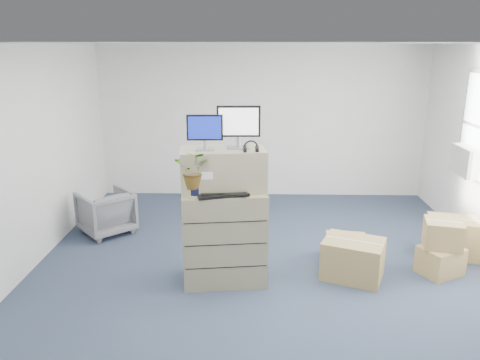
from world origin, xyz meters
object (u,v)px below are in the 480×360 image
Objects in this scene: office_chair at (106,210)px; filing_cabinet_lower at (224,236)px; monitor_right at (239,125)px; keyboard at (222,194)px; potted_plant at (194,174)px; monitor_left at (205,130)px; water_bottle at (232,179)px.

filing_cabinet_lower is at bearing 100.77° from office_chair.
keyboard is (-0.18, -0.26, -0.75)m from monitor_right.
potted_plant is at bearing 163.85° from keyboard.
keyboard is 0.80× the size of office_chair.
monitor_left reaches higher than water_bottle.
potted_plant is at bearing -127.60° from monitor_left.
monitor_left is 0.56× the size of office_chair.
office_chair is at bearing 145.21° from water_bottle.
keyboard is at bearing -114.94° from water_bottle.
monitor_left is 0.82× the size of monitor_right.
monitor_right is 0.81m from keyboard.
filing_cabinet_lower is at bearing 26.77° from potted_plant.
keyboard is at bearing 97.75° from office_chair.
monitor_right is (0.38, 0.10, 0.05)m from monitor_left.
water_bottle is (-0.07, -0.04, -0.64)m from monitor_right.
monitor_left is 1.59× the size of water_bottle.
office_chair is at bearing 145.27° from monitor_right.
potted_plant is at bearing -160.56° from filing_cabinet_lower.
office_chair is (-2.06, 1.34, -1.54)m from monitor_right.
water_bottle reaches higher than keyboard.
water_bottle is (0.10, 0.22, 0.11)m from keyboard.
water_bottle is at bearing 9.09° from monitor_left.
water_bottle is (0.30, 0.06, -0.59)m from monitor_left.
water_bottle is 2.59m from office_chair.
water_bottle reaches higher than office_chair.
office_chair is at bearing 123.38° from keyboard.
filing_cabinet_lower is at bearing -148.64° from water_bottle.
monitor_right is (0.17, 0.10, 1.34)m from filing_cabinet_lower.
office_chair is (-1.89, 1.60, -0.79)m from keyboard.
filing_cabinet_lower is 1.30m from monitor_left.
office_chair is (-1.69, 1.44, -1.49)m from monitor_left.
potted_plant is (-0.31, -0.00, 0.23)m from keyboard.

